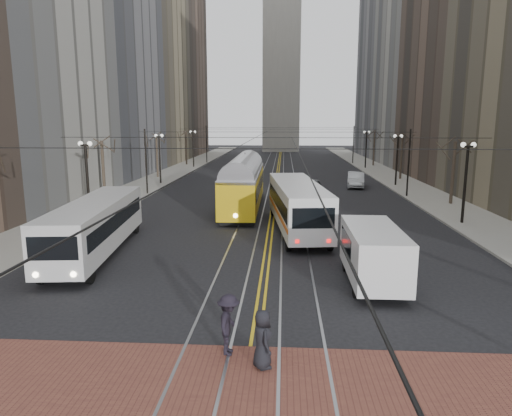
# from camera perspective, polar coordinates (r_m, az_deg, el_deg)

# --- Properties ---
(ground) EXTENTS (260.00, 260.00, 0.00)m
(ground) POSITION_cam_1_polar(r_m,az_deg,el_deg) (16.55, 0.10, -15.35)
(ground) COLOR black
(ground) RESTS_ON ground
(sidewalk_left) EXTENTS (5.00, 140.00, 0.15)m
(sidewalk_left) POSITION_cam_1_polar(r_m,az_deg,el_deg) (62.33, -11.29, 3.88)
(sidewalk_left) COLOR gray
(sidewalk_left) RESTS_ON ground
(sidewalk_right) EXTENTS (5.00, 140.00, 0.15)m
(sidewalk_right) POSITION_cam_1_polar(r_m,az_deg,el_deg) (61.90, 16.71, 3.59)
(sidewalk_right) COLOR gray
(sidewalk_right) RESTS_ON ground
(crosswalk_band) EXTENTS (25.00, 6.00, 0.01)m
(crosswalk_band) POSITION_cam_1_polar(r_m,az_deg,el_deg) (13.08, -1.03, -23.03)
(crosswalk_band) COLOR brown
(crosswalk_band) RESTS_ON ground
(streetcar_rails) EXTENTS (4.80, 130.00, 0.02)m
(streetcar_rails) POSITION_cam_1_polar(r_m,az_deg,el_deg) (60.29, 2.66, 3.78)
(streetcar_rails) COLOR gray
(streetcar_rails) RESTS_ON ground
(centre_lines) EXTENTS (0.42, 130.00, 0.01)m
(centre_lines) POSITION_cam_1_polar(r_m,az_deg,el_deg) (60.29, 2.66, 3.79)
(centre_lines) COLOR gold
(centre_lines) RESTS_ON ground
(building_left_mid) EXTENTS (16.00, 20.00, 34.00)m
(building_left_mid) POSITION_cam_1_polar(r_m,az_deg,el_deg) (67.03, -20.81, 18.40)
(building_left_mid) COLOR slate
(building_left_mid) RESTS_ON ground
(building_left_midfar) EXTENTS (20.00, 20.00, 52.00)m
(building_left_midfar) POSITION_cam_1_polar(r_m,az_deg,el_deg) (87.70, -16.78, 22.62)
(building_left_midfar) COLOR #817559
(building_left_midfar) RESTS_ON ground
(building_left_far) EXTENTS (16.00, 20.00, 40.00)m
(building_left_far) POSITION_cam_1_polar(r_m,az_deg,el_deg) (105.01, -11.60, 17.47)
(building_left_far) COLOR brown
(building_left_far) RESTS_ON ground
(building_right_mid) EXTENTS (16.00, 20.00, 34.00)m
(building_right_mid) POSITION_cam_1_polar(r_m,az_deg,el_deg) (66.35, 26.66, 18.06)
(building_right_mid) COLOR brown
(building_right_mid) RESTS_ON ground
(building_right_midfar) EXTENTS (20.00, 20.00, 52.00)m
(building_right_midfar) POSITION_cam_1_polar(r_m,az_deg,el_deg) (87.15, 23.03, 22.33)
(building_right_midfar) COLOR #9C9B93
(building_right_midfar) RESTS_ON ground
(building_right_far) EXTENTS (16.00, 20.00, 40.00)m
(building_right_far) POSITION_cam_1_polar(r_m,az_deg,el_deg) (104.58, 17.94, 17.21)
(building_right_far) COLOR slate
(building_right_far) RESTS_ON ground
(clock_tower) EXTENTS (12.00, 12.00, 66.00)m
(clock_tower) POSITION_cam_1_polar(r_m,az_deg,el_deg) (120.31, 3.30, 24.50)
(clock_tower) COLOR #B2AFA5
(clock_tower) RESTS_ON ground
(lamp_posts) EXTENTS (27.60, 57.20, 5.60)m
(lamp_posts) POSITION_cam_1_polar(r_m,az_deg,el_deg) (43.83, 2.36, 4.85)
(lamp_posts) COLOR black
(lamp_posts) RESTS_ON ground
(street_trees) EXTENTS (31.68, 53.28, 5.60)m
(street_trees) POSITION_cam_1_polar(r_m,az_deg,el_deg) (50.30, 2.51, 5.61)
(street_trees) COLOR #382D23
(street_trees) RESTS_ON ground
(trolley_wires) EXTENTS (25.96, 120.00, 6.60)m
(trolley_wires) POSITION_cam_1_polar(r_m,az_deg,el_deg) (49.80, 2.51, 6.68)
(trolley_wires) COLOR black
(trolley_wires) RESTS_ON ground
(transit_bus) EXTENTS (3.68, 12.15, 2.99)m
(transit_bus) POSITION_cam_1_polar(r_m,az_deg,el_deg) (26.78, -19.35, -2.35)
(transit_bus) COLOR #BCBCBC
(transit_bus) RESTS_ON ground
(streetcar) EXTENTS (2.88, 14.78, 3.48)m
(streetcar) POSITION_cam_1_polar(r_m,az_deg,el_deg) (38.61, -1.55, 2.48)
(streetcar) COLOR gold
(streetcar) RESTS_ON ground
(rear_bus) EXTENTS (4.10, 12.66, 3.24)m
(rear_bus) POSITION_cam_1_polar(r_m,az_deg,el_deg) (30.86, 5.16, 0.13)
(rear_bus) COLOR silver
(rear_bus) RESTS_ON ground
(cargo_van) EXTENTS (2.28, 5.89, 2.60)m
(cargo_van) POSITION_cam_1_polar(r_m,az_deg,el_deg) (21.33, 14.43, -5.88)
(cargo_van) COLOR silver
(cargo_van) RESTS_ON ground
(sedan_grey) EXTENTS (1.98, 4.15, 1.37)m
(sedan_grey) POSITION_cam_1_polar(r_m,az_deg,el_deg) (48.09, 7.21, 2.76)
(sedan_grey) COLOR #3D3F44
(sedan_grey) RESTS_ON ground
(sedan_silver) EXTENTS (2.55, 5.34, 1.69)m
(sedan_silver) POSITION_cam_1_polar(r_m,az_deg,el_deg) (52.78, 12.38, 3.48)
(sedan_silver) COLOR #B7BBBF
(sedan_silver) RESTS_ON ground
(pedestrian_a) EXTENTS (0.84, 1.02, 1.80)m
(pedestrian_a) POSITION_cam_1_polar(r_m,az_deg,el_deg) (14.12, 0.79, -16.04)
(pedestrian_a) COLOR black
(pedestrian_a) RESTS_ON crosswalk_band
(pedestrian_d) EXTENTS (0.78, 1.30, 1.97)m
(pedestrian_d) POSITION_cam_1_polar(r_m,az_deg,el_deg) (14.84, -3.43, -14.32)
(pedestrian_d) COLOR black
(pedestrian_d) RESTS_ON crosswalk_band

